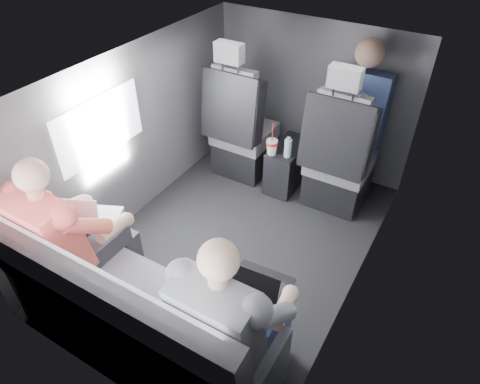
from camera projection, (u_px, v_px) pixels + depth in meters
The scene contains 19 objects.
floor at pixel (236, 243), 3.28m from camera, with size 2.60×2.60×0.00m, color black.
ceiling at pixel (235, 75), 2.45m from camera, with size 2.60×2.60×0.00m, color #B2B2AD.
panel_left at pixel (134, 136), 3.23m from camera, with size 0.02×2.60×1.35m, color #56565B.
panel_right at pixel (367, 216), 2.50m from camera, with size 0.02×2.60×1.35m, color #56565B.
panel_front at pixel (312, 97), 3.75m from camera, with size 1.80×0.02×1.35m, color #56565B.
panel_back at pixel (92, 310), 1.98m from camera, with size 1.80×0.02×1.35m, color #56565B.
side_window at pixel (101, 127), 2.88m from camera, with size 0.02×0.75×0.42m, color white.
seatbelt at pixel (337, 129), 3.06m from camera, with size 0.05×0.01×0.65m, color black.
front_seat_left at pixel (241, 134), 3.78m from camera, with size 0.52×0.58×1.26m.
front_seat_right at pixel (338, 163), 3.42m from camera, with size 0.52×0.58×1.26m.
center_console at pixel (288, 165), 3.75m from camera, with size 0.24×0.48×0.41m.
rear_bench at pixel (138, 320), 2.37m from camera, with size 1.60×0.57×0.92m.
soda_cup at pixel (272, 146), 3.49m from camera, with size 0.09×0.09×0.29m.
water_bottle at pixel (288, 148), 3.46m from camera, with size 0.06×0.06×0.18m.
laptop_white at pixel (87, 217), 2.56m from camera, with size 0.37×0.40×0.23m.
laptop_black at pixel (257, 285), 2.16m from camera, with size 0.32×0.30×0.22m.
passenger_rear_left at pixel (72, 236), 2.45m from camera, with size 0.49×0.61×1.20m.
passenger_rear_right at pixel (234, 318), 2.02m from camera, with size 0.48×0.61×1.20m.
passenger_front_right at pixel (359, 111), 3.37m from camera, with size 0.43×0.43×0.90m.
Camera 1 is at (1.22, -2.00, 2.33)m, focal length 32.00 mm.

